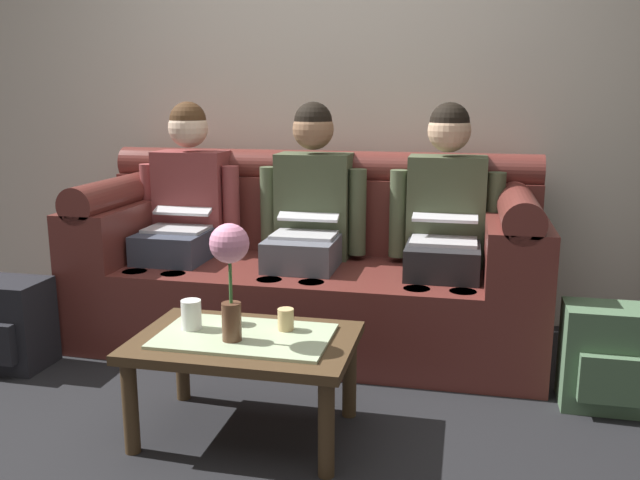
{
  "coord_description": "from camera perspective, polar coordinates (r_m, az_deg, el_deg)",
  "views": [
    {
      "loc": [
        0.77,
        -2.07,
        1.26
      ],
      "look_at": [
        0.11,
        0.91,
        0.59
      ],
      "focal_mm": 37.44,
      "sensor_mm": 36.0,
      "label": 1
    }
  ],
  "objects": [
    {
      "name": "flower_vase",
      "position": [
        2.35,
        -7.72,
        -1.67
      ],
      "size": [
        0.14,
        0.14,
        0.43
      ],
      "color": "brown",
      "rests_on": "coffee_table"
    },
    {
      "name": "ground_plane",
      "position": [
        2.54,
        -7.26,
        -17.4
      ],
      "size": [
        14.0,
        14.0,
        0.0
      ],
      "primitive_type": "plane",
      "color": "black"
    },
    {
      "name": "person_middle",
      "position": [
        3.38,
        -0.93,
        2.14
      ],
      "size": [
        0.56,
        0.67,
        1.22
      ],
      "color": "#595B66",
      "rests_on": "ground_plane"
    },
    {
      "name": "backpack_left",
      "position": [
        3.45,
        -24.84,
        -6.6
      ],
      "size": [
        0.31,
        0.3,
        0.42
      ],
      "color": "black",
      "rests_on": "ground_plane"
    },
    {
      "name": "cup_far_center",
      "position": [
        2.6,
        -7.58,
        -6.32
      ],
      "size": [
        0.07,
        0.07,
        0.08
      ],
      "primitive_type": "cylinder",
      "color": "silver",
      "rests_on": "coffee_table"
    },
    {
      "name": "person_left",
      "position": [
        3.6,
        -11.52,
        2.51
      ],
      "size": [
        0.56,
        0.67,
        1.22
      ],
      "color": "#383D4C",
      "rests_on": "ground_plane"
    },
    {
      "name": "person_right",
      "position": [
        3.29,
        10.64,
        1.65
      ],
      "size": [
        0.56,
        0.67,
        1.22
      ],
      "color": "#232326",
      "rests_on": "ground_plane"
    },
    {
      "name": "backpack_right",
      "position": [
        2.98,
        23.25,
        -9.29
      ],
      "size": [
        0.34,
        0.27,
        0.43
      ],
      "color": "#4C6B4C",
      "rests_on": "ground_plane"
    },
    {
      "name": "back_wall_patterned",
      "position": [
        3.85,
        0.93,
        15.21
      ],
      "size": [
        6.0,
        0.12,
        2.9
      ],
      "primitive_type": "cube",
      "color": "beige",
      "rests_on": "ground_plane"
    },
    {
      "name": "cup_near_left",
      "position": [
        2.51,
        -2.95,
        -6.79
      ],
      "size": [
        0.06,
        0.06,
        0.08
      ],
      "primitive_type": "cylinder",
      "color": "#DBB77A",
      "rests_on": "coffee_table"
    },
    {
      "name": "coffee_table",
      "position": [
        2.51,
        -6.44,
        -9.38
      ],
      "size": [
        0.81,
        0.54,
        0.39
      ],
      "color": "#47331E",
      "rests_on": "ground_plane"
    },
    {
      "name": "couch",
      "position": [
        3.45,
        -0.9,
        -2.58
      ],
      "size": [
        2.3,
        0.88,
        0.96
      ],
      "color": "maroon",
      "rests_on": "ground_plane"
    },
    {
      "name": "cup_near_right",
      "position": [
        2.56,
        -10.94,
        -6.27
      ],
      "size": [
        0.08,
        0.08,
        0.11
      ],
      "primitive_type": "cylinder",
      "color": "white",
      "rests_on": "coffee_table"
    }
  ]
}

